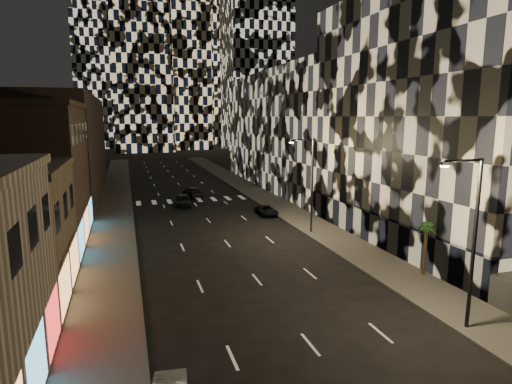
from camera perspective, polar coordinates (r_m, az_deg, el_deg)
sidewalk_left at (r=58.04m, az=-18.36°, el=-1.53°), size 4.00×120.00×0.15m
sidewalk_right at (r=60.85m, az=0.80°, el=-0.50°), size 4.00×120.00×0.15m
curb_left at (r=58.02m, az=-16.28°, el=-1.43°), size 0.20×120.00×0.15m
curb_right at (r=60.25m, az=-1.10°, el=-0.61°), size 0.20×120.00×0.15m
retail_brown at (r=41.69m, az=-28.89°, el=1.63°), size 10.00×15.00×12.00m
retail_filler_left at (r=67.64m, az=-24.48°, el=5.58°), size 10.00×40.00×14.00m
midrise_right at (r=42.33m, az=25.31°, el=8.83°), size 16.00×25.00×22.00m
midrise_base at (r=38.83m, az=15.77°, el=-4.80°), size 0.60×25.00×3.00m
midrise_filler_right at (r=69.98m, az=6.94°, el=8.16°), size 16.00×40.00×18.00m
streetlight_near at (r=24.48m, az=26.77°, el=-4.83°), size 2.55×0.25×9.00m
streetlight_far at (r=40.96m, az=7.20°, el=1.76°), size 2.55×0.25×9.00m
car_dark_midlane at (r=54.66m, az=-9.67°, el=-1.11°), size 1.90×4.55×1.54m
car_dark_oncoming at (r=60.79m, az=-8.42°, el=0.00°), size 2.60×5.19×1.45m
car_dark_rightlane at (r=49.18m, az=1.40°, el=-2.45°), size 1.90×4.08×1.13m
palm_tree at (r=32.20m, az=21.76°, el=-4.88°), size 1.93×1.94×3.81m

